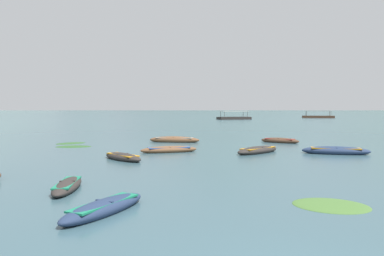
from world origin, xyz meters
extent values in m
plane|color=#385660|center=(0.00, 1500.00, 0.00)|extent=(6000.00, 6000.00, 0.00)
cone|color=#4C5B56|center=(-718.46, 2528.01, 135.83)|extent=(863.48, 863.48, 271.67)
cone|color=#4C5B56|center=(196.90, 2174.13, 271.45)|extent=(1613.43, 1613.43, 542.90)
ellipsoid|color=brown|center=(-3.44, 19.50, 0.15)|extent=(3.99, 2.24, 0.51)
cube|color=#28519E|center=(-3.44, 19.50, 0.31)|extent=(2.87, 1.61, 0.05)
cube|color=brown|center=(-3.44, 19.50, 0.36)|extent=(0.31, 0.71, 0.04)
ellipsoid|color=#2D2826|center=(-6.26, 8.07, 0.12)|extent=(1.10, 3.14, 0.41)
cube|color=#197A56|center=(-6.26, 8.07, 0.25)|extent=(0.79, 2.26, 0.05)
cube|color=#2D2826|center=(-6.26, 8.07, 0.30)|extent=(0.53, 0.14, 0.04)
ellipsoid|color=navy|center=(7.29, 18.67, 0.18)|extent=(4.35, 2.24, 0.60)
cube|color=orange|center=(7.29, 18.67, 0.36)|extent=(3.14, 1.61, 0.05)
cube|color=navy|center=(7.29, 18.67, 0.41)|extent=(0.29, 0.87, 0.04)
ellipsoid|color=#2D2826|center=(2.40, 19.14, 0.16)|extent=(3.66, 3.68, 0.54)
cube|color=orange|center=(2.40, 19.14, 0.32)|extent=(2.63, 2.65, 0.05)
cube|color=#2D2826|center=(2.40, 19.14, 0.37)|extent=(0.60, 0.60, 0.04)
ellipsoid|color=#4C3323|center=(5.56, 26.62, 0.16)|extent=(3.41, 2.79, 0.53)
cube|color=#B22D28|center=(5.56, 26.62, 0.32)|extent=(2.45, 2.01, 0.05)
cube|color=#4C3323|center=(5.56, 26.62, 0.37)|extent=(0.49, 0.67, 0.04)
ellipsoid|color=brown|center=(-3.49, 27.00, 0.19)|extent=(4.54, 1.86, 0.63)
cube|color=#B7B2A3|center=(-3.49, 27.00, 0.38)|extent=(3.27, 1.34, 0.05)
cube|color=brown|center=(-3.49, 27.00, 0.43)|extent=(0.21, 0.77, 0.04)
ellipsoid|color=navy|center=(-4.22, 5.13, 0.14)|extent=(2.18, 3.33, 0.46)
cube|color=#197A56|center=(-4.22, 5.13, 0.28)|extent=(1.57, 2.40, 0.05)
cube|color=navy|center=(-4.22, 5.13, 0.33)|extent=(0.54, 0.32, 0.04)
ellipsoid|color=#2D2826|center=(-5.79, 15.81, 0.14)|extent=(3.01, 3.21, 0.48)
cube|color=orange|center=(-5.79, 15.81, 0.29)|extent=(2.17, 2.31, 0.05)
cube|color=#2D2826|center=(-5.79, 15.81, 0.34)|extent=(0.56, 0.51, 0.04)
cube|color=#2D2826|center=(9.37, 98.68, 0.27)|extent=(9.95, 6.41, 0.90)
cylinder|color=#4C4742|center=(12.26, 101.12, 1.40)|extent=(0.10, 0.10, 1.80)
cylinder|color=#4C4742|center=(13.15, 98.72, 1.40)|extent=(0.10, 0.10, 1.80)
cylinder|color=#4C4742|center=(5.59, 98.65, 1.40)|extent=(0.10, 0.10, 1.80)
cylinder|color=#4C4742|center=(6.48, 96.25, 1.40)|extent=(0.10, 0.10, 1.80)
cube|color=beige|center=(9.37, 98.68, 2.29)|extent=(8.36, 5.39, 0.12)
cube|color=#4C3323|center=(39.14, 117.19, 0.27)|extent=(10.50, 5.67, 0.90)
cylinder|color=#4C4742|center=(43.13, 117.81, 1.40)|extent=(0.10, 0.10, 1.80)
cylinder|color=#4C4742|center=(42.56, 115.03, 1.40)|extent=(0.10, 0.10, 1.80)
cylinder|color=#4C4742|center=(35.73, 119.35, 1.40)|extent=(0.10, 0.10, 1.80)
cylinder|color=#4C4742|center=(35.15, 116.58, 1.40)|extent=(0.10, 0.10, 1.80)
cube|color=#9E998E|center=(39.14, 117.19, 2.29)|extent=(8.82, 4.77, 0.12)
ellipsoid|color=#2D5628|center=(-12.05, 25.68, 0.00)|extent=(2.81, 2.79, 0.14)
ellipsoid|color=#2D5628|center=(-10.94, 22.98, 0.00)|extent=(2.81, 1.78, 0.14)
ellipsoid|color=#477033|center=(2.28, 5.92, 0.00)|extent=(2.68, 2.44, 0.14)
ellipsoid|color=#477033|center=(-3.54, 21.54, 0.00)|extent=(2.65, 3.08, 0.14)
camera|label=1|loc=(-1.75, -4.87, 2.85)|focal=34.53mm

